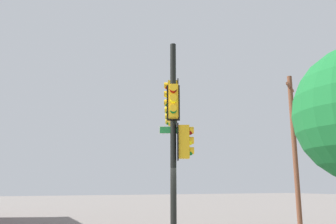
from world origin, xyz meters
TOP-DOWN VIEW (x-y plane):
  - signal_pole_assembly at (1.69, -0.79)m, footprint 6.30×3.02m
  - utility_pole at (3.23, -8.32)m, footprint 1.21×1.49m

SIDE VIEW (x-z plane):
  - utility_pole at x=3.23m, z-range 0.17..7.80m
  - signal_pole_assembly at x=1.69m, z-range 1.26..8.06m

